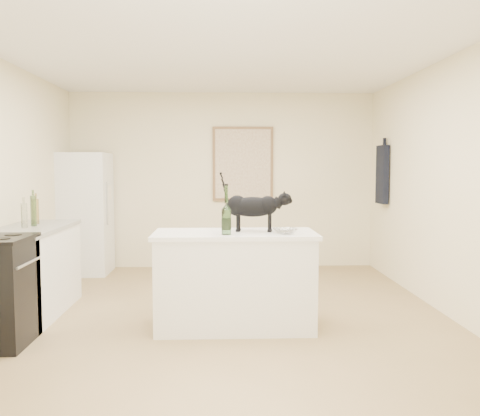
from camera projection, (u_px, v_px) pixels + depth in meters
name	position (u px, v px, depth m)	size (l,w,h in m)	color
floor	(224.00, 321.00, 4.99)	(5.50, 5.50, 0.00)	#9F8054
ceiling	(223.00, 50.00, 4.78)	(5.50, 5.50, 0.00)	white
wall_back	(223.00, 181.00, 7.62)	(4.50, 4.50, 0.00)	#F2E3BC
wall_front	(227.00, 215.00, 2.14)	(4.50, 4.50, 0.00)	#F2E3BC
wall_right	(455.00, 188.00, 4.97)	(5.50, 5.50, 0.00)	#F2E3BC
island_base	(235.00, 282.00, 4.76)	(1.44, 0.67, 0.86)	white
island_top	(235.00, 234.00, 4.72)	(1.50, 0.70, 0.04)	white
left_cabinets	(32.00, 273.00, 5.18)	(0.60, 1.40, 0.86)	white
left_countertop	(31.00, 229.00, 5.14)	(0.62, 1.44, 0.04)	gray
fridge	(85.00, 213.00, 7.19)	(0.68, 0.68, 1.70)	white
artwork_frame	(243.00, 164.00, 7.58)	(0.90, 0.03, 1.10)	brown
artwork_canvas	(243.00, 164.00, 7.56)	(0.82, 0.00, 1.02)	beige
hanging_garment	(382.00, 175.00, 7.00)	(0.08, 0.34, 0.80)	black
black_cat	(253.00, 209.00, 4.76)	(0.59, 0.18, 0.41)	black
wine_bottle	(226.00, 212.00, 4.53)	(0.09, 0.09, 0.40)	#255622
glass_bowl	(285.00, 231.00, 4.59)	(0.21, 0.21, 0.05)	white
fridge_paper	(110.00, 192.00, 7.22)	(0.01, 0.15, 0.20)	white
counter_bottle_cluster	(32.00, 213.00, 5.20)	(0.10, 0.41, 0.31)	#1F4416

